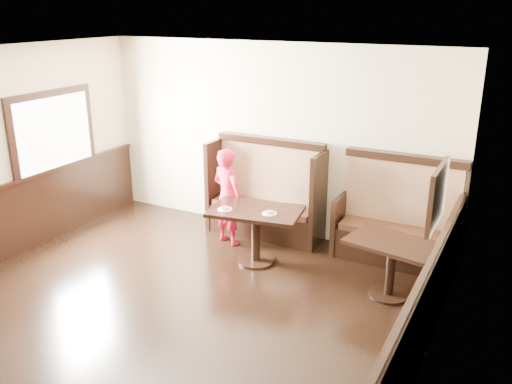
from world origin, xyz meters
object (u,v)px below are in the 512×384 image
Objects in this scene: booth_neighbor at (398,227)px; table_neighbor at (392,255)px; table_main at (256,222)px; child at (228,197)px; booth_main at (266,200)px.

table_neighbor is at bearing -80.21° from booth_neighbor.
table_main is 1.82m from table_neighbor.
booth_neighbor is at bearing -150.92° from child.
booth_main reaches higher than child.
booth_neighbor is 1.00m from table_neighbor.
child is (-0.34, -0.55, 0.18)m from booth_main.
table_neighbor is (1.81, -0.06, -0.05)m from table_main.
booth_main is 0.67m from child.
table_main is (-1.64, -0.92, 0.09)m from booth_neighbor.
booth_main is 1.24× the size of child.
table_neighbor is 0.79× the size of child.
booth_neighbor is at bearing 19.87° from table_main.
booth_neighbor is at bearing -0.05° from booth_main.
child is at bearing -121.74° from booth_main.
child reaches higher than table_main.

